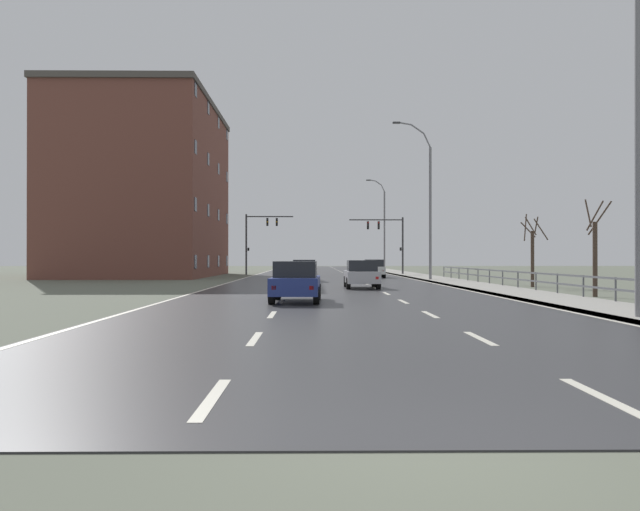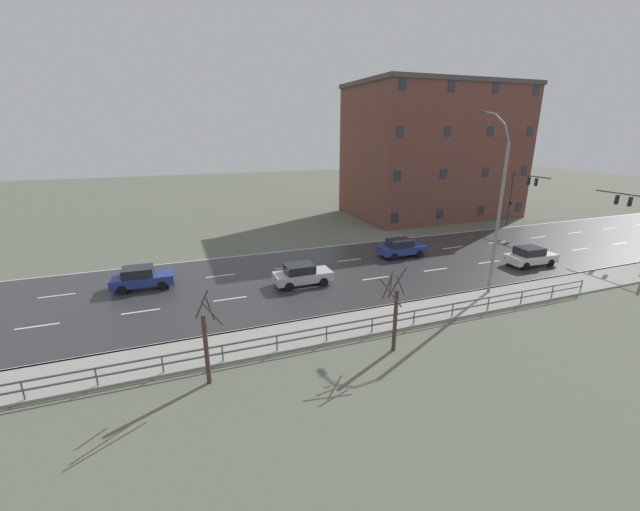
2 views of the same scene
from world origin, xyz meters
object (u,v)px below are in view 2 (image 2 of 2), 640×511
object	(u,v)px
brick_building	(433,151)
street_lamp_midground	(497,209)
car_near_right	(302,274)
car_far_left	(530,256)
car_near_left	(141,278)
traffic_signal_left	(520,190)
car_far_right	(401,248)

from	to	relation	value
brick_building	street_lamp_midground	bearing A→B (deg)	-27.05
car_near_right	brick_building	distance (m)	30.97
car_far_left	car_near_left	size ratio (longest dim) A/B	1.00
traffic_signal_left	brick_building	world-z (taller)	brick_building
traffic_signal_left	car_far_right	distance (m)	19.17
traffic_signal_left	car_near_right	xyz separation A→B (m)	(8.32, -28.47, -3.42)
car_far_right	brick_building	distance (m)	21.55
traffic_signal_left	car_near_left	distance (m)	39.63
car_near_left	car_far_right	xyz separation A→B (m)	(0.03, 20.98, 0.00)
traffic_signal_left	car_near_right	distance (m)	29.86
car_far_left	brick_building	distance (m)	22.78
street_lamp_midground	car_near_right	size ratio (longest dim) A/B	2.89
car_near_left	car_near_right	world-z (taller)	same
car_near_right	car_far_right	bearing A→B (deg)	108.07
street_lamp_midground	brick_building	size ratio (longest dim) A/B	0.57
car_near_left	brick_building	distance (m)	38.34
street_lamp_midground	car_near_left	distance (m)	24.43
street_lamp_midground	car_far_right	size ratio (longest dim) A/B	2.89
car_near_right	car_far_right	xyz separation A→B (m)	(-3.33, 10.28, 0.00)
traffic_signal_left	brick_building	xyz separation A→B (m)	(-10.13, -4.69, 3.88)
car_far_left	brick_building	xyz separation A→B (m)	(-21.00, 4.94, 7.30)
car_near_left	car_far_right	world-z (taller)	same
street_lamp_midground	brick_building	bearing A→B (deg)	152.95
car_far_right	traffic_signal_left	bearing A→B (deg)	105.29
traffic_signal_left	brick_building	bearing A→B (deg)	-155.15
car_near_right	brick_building	xyz separation A→B (m)	(-18.45, 23.78, 7.30)
street_lamp_midground	traffic_signal_left	bearing A→B (deg)	129.63
car_far_left	car_near_left	world-z (taller)	same
car_far_left	car_near_right	world-z (taller)	same
car_near_left	brick_building	size ratio (longest dim) A/B	0.20
car_near_right	traffic_signal_left	bearing A→B (deg)	106.41
car_far_left	car_far_right	size ratio (longest dim) A/B	1.02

